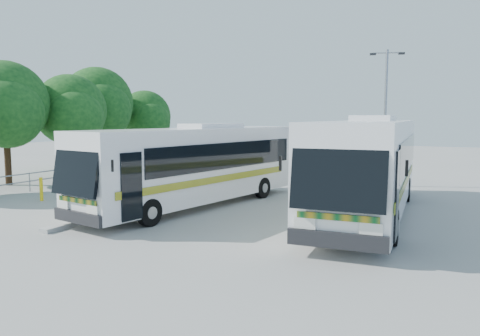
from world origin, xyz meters
The scene contains 11 objects.
ground centered at (0.00, 0.00, 0.00)m, with size 100.00×100.00×0.00m, color #9B9B96.
kerb_divider centered at (-2.30, 2.00, 0.07)m, with size 0.40×16.00×0.15m, color #B2B2AD.
railing centered at (-10.00, 4.00, 0.74)m, with size 0.06×22.00×1.00m.
tree_far_b centered at (-13.02, 1.20, 4.57)m, with size 5.33×5.03×6.96m.
tree_far_c centered at (-12.12, 5.10, 4.26)m, with size 4.97×4.69×6.49m.
tree_far_d centered at (-13.31, 8.80, 4.82)m, with size 5.62×5.30×7.33m.
tree_far_e centered at (-12.63, 13.30, 3.89)m, with size 4.54×4.28×5.92m.
coach_main centered at (-0.20, 0.35, 1.84)m, with size 4.56×12.31×3.35m.
coach_adjacent centered at (6.77, 1.66, 2.01)m, with size 3.47×13.38×3.67m.
lamppost centered at (6.06, 9.98, 4.12)m, with size 1.81×0.62×7.47m.
bollard centered at (-7.32, -1.62, 0.54)m, with size 0.15×0.15×1.08m, color yellow.
Camera 1 is at (10.07, -16.74, 3.80)m, focal length 35.00 mm.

